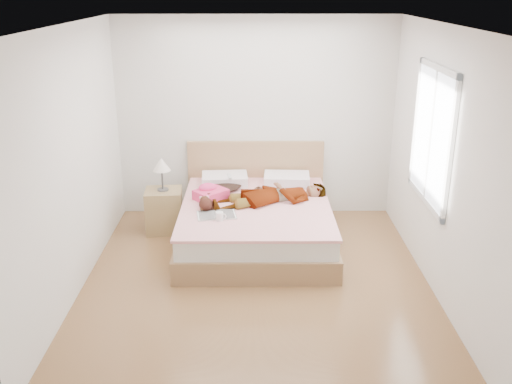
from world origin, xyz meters
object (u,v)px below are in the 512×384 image
at_px(woman, 270,192).
at_px(coffee_mug, 220,216).
at_px(magazine, 216,215).
at_px(nightstand, 164,207).
at_px(phone, 229,176).
at_px(plush_toy, 206,204).
at_px(bed, 256,220).
at_px(towel, 210,193).

relative_size(woman, coffee_mug, 11.57).
distance_m(magazine, coffee_mug, 0.15).
bearing_deg(magazine, nightstand, 133.64).
distance_m(woman, phone, 0.64).
xyz_separation_m(woman, plush_toy, (-0.74, -0.30, -0.03)).
bearing_deg(nightstand, phone, 9.55).
xyz_separation_m(phone, magazine, (-0.11, -0.88, -0.16)).
height_order(woman, coffee_mug, woman).
bearing_deg(magazine, phone, 82.70).
relative_size(phone, coffee_mug, 0.70).
distance_m(woman, plush_toy, 0.80).
xyz_separation_m(phone, bed, (0.33, -0.45, -0.40)).
height_order(towel, coffee_mug, towel).
bearing_deg(towel, nightstand, 160.76).
relative_size(woman, plush_toy, 5.33).
distance_m(phone, nightstand, 0.91).
distance_m(phone, bed, 0.69).
bearing_deg(plush_toy, nightstand, 135.62).
relative_size(woman, towel, 3.25).
relative_size(plush_toy, nightstand, 0.29).
bearing_deg(plush_toy, coffee_mug, -60.57).
bearing_deg(bed, magazine, -135.70).
xyz_separation_m(bed, magazine, (-0.44, -0.43, 0.24)).
xyz_separation_m(bed, nightstand, (-1.15, 0.31, 0.04)).
xyz_separation_m(magazine, plush_toy, (-0.13, 0.18, 0.07)).
relative_size(woman, nightstand, 1.55).
xyz_separation_m(phone, towel, (-0.22, -0.35, -0.09)).
bearing_deg(woman, phone, -147.16).
xyz_separation_m(woman, nightstand, (-1.32, 0.26, -0.29)).
height_order(magazine, nightstand, nightstand).
bearing_deg(plush_toy, towel, 86.65).
distance_m(phone, coffee_mug, 1.02).
bearing_deg(woman, plush_toy, -86.31).
height_order(phone, towel, phone).
relative_size(phone, magazine, 0.19).
xyz_separation_m(woman, towel, (-0.72, 0.05, -0.03)).
distance_m(woman, nightstand, 1.38).
distance_m(woman, towel, 0.72).
xyz_separation_m(bed, coffee_mug, (-0.40, -0.57, 0.28)).
height_order(coffee_mug, plush_toy, plush_toy).
xyz_separation_m(woman, phone, (-0.50, 0.40, 0.07)).
distance_m(bed, coffee_mug, 0.75).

